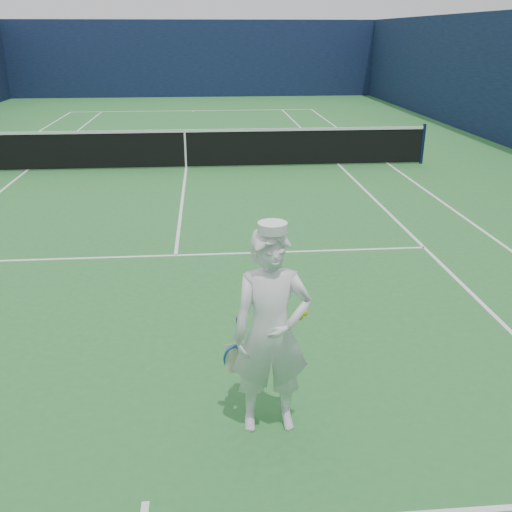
# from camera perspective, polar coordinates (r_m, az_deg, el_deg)

# --- Properties ---
(ground) EXTENTS (80.00, 80.00, 0.00)m
(ground) POSITION_cam_1_polar(r_m,az_deg,el_deg) (15.38, -7.00, 8.74)
(ground) COLOR #2B7132
(ground) RESTS_ON ground
(court_markings) EXTENTS (11.03, 23.83, 0.01)m
(court_markings) POSITION_cam_1_polar(r_m,az_deg,el_deg) (15.38, -7.00, 8.75)
(court_markings) COLOR white
(court_markings) RESTS_ON ground
(windscreen_fence) EXTENTS (20.12, 36.12, 4.00)m
(windscreen_fence) POSITION_cam_1_polar(r_m,az_deg,el_deg) (15.08, -7.35, 16.17)
(windscreen_fence) COLOR #0F1939
(windscreen_fence) RESTS_ON ground
(tennis_net) EXTENTS (12.88, 0.09, 1.07)m
(tennis_net) POSITION_cam_1_polar(r_m,az_deg,el_deg) (15.27, -7.09, 10.77)
(tennis_net) COLOR #141E4C
(tennis_net) RESTS_ON ground
(tennis_player) EXTENTS (0.78, 0.48, 1.94)m
(tennis_player) POSITION_cam_1_polar(r_m,az_deg,el_deg) (4.93, 1.52, -7.68)
(tennis_player) COLOR white
(tennis_player) RESTS_ON ground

